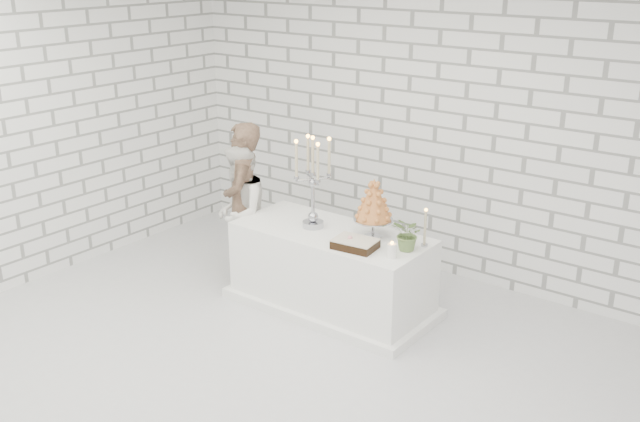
{
  "coord_description": "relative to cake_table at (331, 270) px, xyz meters",
  "views": [
    {
      "loc": [
        3.35,
        -3.77,
        3.13
      ],
      "look_at": [
        -0.17,
        0.86,
        1.05
      ],
      "focal_mm": 41.1,
      "sensor_mm": 36.0,
      "label": 1
    }
  ],
  "objects": [
    {
      "name": "croquembouche",
      "position": [
        0.37,
        0.11,
        0.64
      ],
      "size": [
        0.4,
        0.4,
        0.54
      ],
      "primitive_type": null,
      "rotation": [
        0.0,
        0.0,
        0.17
      ],
      "color": "#9E5523",
      "rests_on": "cake_table"
    },
    {
      "name": "ground",
      "position": [
        0.27,
        -1.16,
        -0.38
      ],
      "size": [
        6.0,
        5.0,
        0.01
      ],
      "primitive_type": "cube",
      "color": "silver",
      "rests_on": "ground"
    },
    {
      "name": "pillar_candle",
      "position": [
        0.74,
        -0.18,
        0.44
      ],
      "size": [
        0.1,
        0.1,
        0.12
      ],
      "primitive_type": "cylinder",
      "rotation": [
        0.0,
        0.0,
        0.3
      ],
      "color": "white",
      "rests_on": "cake_table"
    },
    {
      "name": "wall_left",
      "position": [
        -2.73,
        -1.16,
        1.12
      ],
      "size": [
        0.01,
        5.0,
        3.0
      ],
      "primitive_type": "cube",
      "color": "white",
      "rests_on": "ground"
    },
    {
      "name": "cake_table",
      "position": [
        0.0,
        0.0,
        0.0
      ],
      "size": [
        1.8,
        0.8,
        0.75
      ],
      "primitive_type": "cube",
      "color": "white",
      "rests_on": "ground"
    },
    {
      "name": "extra_taper",
      "position": [
        0.84,
        0.19,
        0.54
      ],
      "size": [
        0.07,
        0.07,
        0.32
      ],
      "primitive_type": "cylinder",
      "rotation": [
        0.0,
        0.0,
        0.23
      ],
      "color": "#BFB18D",
      "rests_on": "cake_table"
    },
    {
      "name": "chocolate_cake",
      "position": [
        0.39,
        -0.2,
        0.42
      ],
      "size": [
        0.38,
        0.29,
        0.08
      ],
      "primitive_type": "cube",
      "rotation": [
        0.0,
        0.0,
        0.11
      ],
      "color": "black",
      "rests_on": "cake_table"
    },
    {
      "name": "wall_back",
      "position": [
        0.27,
        1.34,
        1.12
      ],
      "size": [
        6.0,
        0.01,
        3.0
      ],
      "primitive_type": "cube",
      "color": "white",
      "rests_on": "ground"
    },
    {
      "name": "groom",
      "position": [
        -1.08,
        0.01,
        0.42
      ],
      "size": [
        0.64,
        0.69,
        1.59
      ],
      "primitive_type": "imported",
      "rotation": [
        0.0,
        0.0,
        -0.98
      ],
      "color": "#433025",
      "rests_on": "ground"
    },
    {
      "name": "bride",
      "position": [
        -1.09,
        -0.03,
        0.32
      ],
      "size": [
        0.76,
        0.83,
        1.39
      ],
      "primitive_type": "imported",
      "rotation": [
        0.0,
        0.0,
        -1.13
      ],
      "color": "white",
      "rests_on": "ground"
    },
    {
      "name": "candelabra",
      "position": [
        -0.2,
        -0.01,
        0.8
      ],
      "size": [
        0.4,
        0.4,
        0.85
      ],
      "primitive_type": null,
      "rotation": [
        0.0,
        0.0,
        0.17
      ],
      "color": "#A0A1AB",
      "rests_on": "cake_table"
    },
    {
      "name": "flowers",
      "position": [
        0.77,
        0.03,
        0.52
      ],
      "size": [
        0.32,
        0.3,
        0.29
      ],
      "primitive_type": "imported",
      "rotation": [
        0.0,
        0.0,
        -0.3
      ],
      "color": "#35642F",
      "rests_on": "cake_table"
    }
  ]
}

